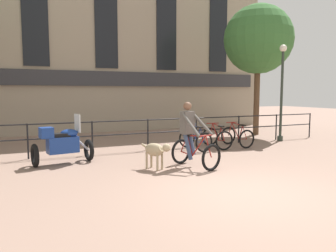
% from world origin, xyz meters
% --- Properties ---
extents(ground_plane, '(60.00, 60.00, 0.00)m').
position_xyz_m(ground_plane, '(0.00, 0.00, 0.00)').
color(ground_plane, '#8E7060').
extents(canal_railing, '(15.05, 0.05, 1.05)m').
position_xyz_m(canal_railing, '(-0.00, 5.20, 0.71)').
color(canal_railing, black).
rests_on(canal_railing, ground_plane).
extents(building_facade, '(18.00, 0.72, 11.48)m').
position_xyz_m(building_facade, '(0.00, 10.99, 5.71)').
color(building_facade, gray).
rests_on(building_facade, ground_plane).
extents(cyclist_with_bike, '(0.99, 1.32, 1.70)m').
position_xyz_m(cyclist_with_bike, '(0.16, 2.39, 0.76)').
color(cyclist_with_bike, black).
rests_on(cyclist_with_bike, ground_plane).
extents(dog, '(0.56, 0.91, 0.69)m').
position_xyz_m(dog, '(-0.83, 2.46, 0.49)').
color(dog, tan).
rests_on(dog, ground_plane).
extents(parked_motorcycle, '(1.66, 0.87, 1.35)m').
position_xyz_m(parked_motorcycle, '(-2.91, 4.10, 0.56)').
color(parked_motorcycle, black).
rests_on(parked_motorcycle, ground_plane).
extents(parked_bicycle_near_lamp, '(0.74, 1.15, 0.86)m').
position_xyz_m(parked_bicycle_near_lamp, '(1.47, 4.54, 0.36)').
color(parked_bicycle_near_lamp, black).
rests_on(parked_bicycle_near_lamp, ground_plane).
extents(parked_bicycle_mid_left, '(0.75, 1.16, 0.86)m').
position_xyz_m(parked_bicycle_mid_left, '(2.34, 4.54, 0.36)').
color(parked_bicycle_mid_left, black).
rests_on(parked_bicycle_mid_left, ground_plane).
extents(parked_bicycle_mid_right, '(0.69, 1.13, 0.86)m').
position_xyz_m(parked_bicycle_mid_right, '(3.21, 4.54, 0.36)').
color(parked_bicycle_mid_right, black).
rests_on(parked_bicycle_mid_right, ground_plane).
extents(street_lamp, '(0.28, 0.28, 3.81)m').
position_xyz_m(street_lamp, '(5.58, 4.91, 2.15)').
color(street_lamp, '#2D382D').
rests_on(street_lamp, ground_plane).
extents(tree_canalside_right, '(3.08, 3.08, 5.86)m').
position_xyz_m(tree_canalside_right, '(5.96, 6.88, 4.30)').
color(tree_canalside_right, brown).
rests_on(tree_canalside_right, ground_plane).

